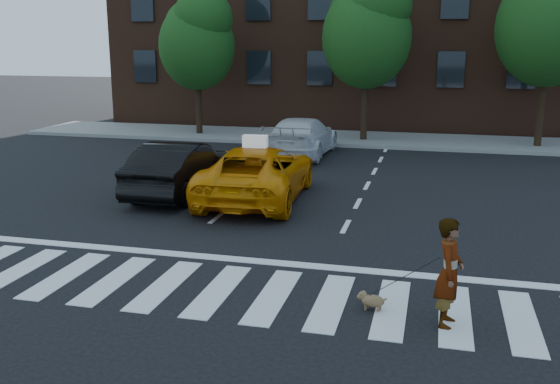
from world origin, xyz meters
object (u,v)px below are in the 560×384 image
object	(u,v)px
tree_mid	(368,26)
woman	(449,273)
white_suv	(302,137)
dog	(371,300)
taxi	(258,173)
tree_left	(197,37)
tree_right	(551,14)
black_sedan	(180,168)

from	to	relation	value
tree_mid	woman	distance (m)	18.16
white_suv	dog	bearing A→B (deg)	107.85
tree_mid	taxi	xyz separation A→B (m)	(-1.67, -10.60, -4.11)
dog	tree_mid	bearing A→B (deg)	112.08
tree_left	woman	world-z (taller)	tree_left
tree_mid	tree_right	xyz separation A→B (m)	(7.00, -0.00, 0.41)
white_suv	tree_mid	bearing A→B (deg)	-116.51
tree_left	taxi	size ratio (longest dim) A/B	1.21
tree_mid	dog	xyz separation A→B (m)	(2.14, -17.14, -4.68)
tree_mid	black_sedan	size ratio (longest dim) A/B	1.55
tree_left	tree_mid	xyz separation A→B (m)	(7.50, -0.00, 0.41)
white_suv	dog	size ratio (longest dim) A/B	9.89
woman	taxi	bearing A→B (deg)	44.24
black_sedan	white_suv	world-z (taller)	black_sedan
tree_right	white_suv	world-z (taller)	tree_right
black_sedan	dog	size ratio (longest dim) A/B	8.99
tree_left	woman	distance (m)	20.80
tree_right	dog	world-z (taller)	tree_right
white_suv	tree_right	bearing A→B (deg)	-156.43
tree_left	tree_right	bearing A→B (deg)	-0.00
tree_left	black_sedan	size ratio (longest dim) A/B	1.42
tree_left	taxi	distance (m)	12.65
taxi	tree_mid	bearing A→B (deg)	-101.89
tree_right	woman	bearing A→B (deg)	-101.93
tree_left	white_suv	size ratio (longest dim) A/B	1.29
taxi	white_suv	xyz separation A→B (m)	(-0.26, 6.88, -0.01)
tree_left	woman	bearing A→B (deg)	-58.10
woman	black_sedan	bearing A→B (deg)	54.78
dog	taxi	bearing A→B (deg)	135.17
white_suv	woman	world-z (taller)	woman
taxi	dog	bearing A→B (deg)	117.29
dog	tree_left	bearing A→B (deg)	134.31
tree_mid	woman	world-z (taller)	tree_mid
tree_left	black_sedan	xyz separation A→B (m)	(3.51, -10.54, -3.69)
tree_left	dog	bearing A→B (deg)	-60.65
tree_left	tree_right	size ratio (longest dim) A/B	0.84
woman	dog	bearing A→B (deg)	85.84
tree_left	woman	size ratio (longest dim) A/B	3.82
tree_right	black_sedan	bearing A→B (deg)	-136.21
black_sedan	woman	distance (m)	10.03
black_sedan	dog	distance (m)	9.03
tree_mid	dog	bearing A→B (deg)	-82.89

